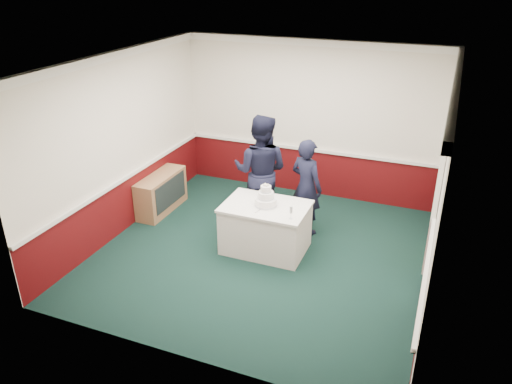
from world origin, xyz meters
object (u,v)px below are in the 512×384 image
at_px(person_man, 261,171).
at_px(person_woman, 306,187).
at_px(wedding_cake, 266,199).
at_px(cake_knife, 259,210).
at_px(cake_table, 266,227).
at_px(champagne_flute, 291,210).
at_px(sideboard, 161,193).

relative_size(person_man, person_woman, 1.19).
distance_m(wedding_cake, cake_knife, 0.23).
height_order(cake_table, person_man, person_man).
bearing_deg(cake_table, person_woman, 63.40).
bearing_deg(champagne_flute, cake_table, 150.75).
relative_size(cake_table, champagne_flute, 6.44).
bearing_deg(sideboard, person_man, 6.36).
xyz_separation_m(sideboard, person_woman, (2.69, 0.22, 0.48)).
distance_m(cake_knife, person_woman, 1.11).
bearing_deg(wedding_cake, cake_table, -90.00).
xyz_separation_m(sideboard, cake_knife, (2.25, -0.79, 0.44)).
distance_m(sideboard, person_woman, 2.74).
height_order(wedding_cake, person_man, person_man).
distance_m(cake_table, cake_knife, 0.44).
bearing_deg(champagne_flute, person_man, 129.65).
bearing_deg(person_man, sideboard, 1.24).
relative_size(sideboard, wedding_cake, 3.30).
bearing_deg(cake_knife, person_woman, 81.03).
distance_m(sideboard, person_man, 2.00).
bearing_deg(wedding_cake, person_man, 116.37).
height_order(sideboard, wedding_cake, wedding_cake).
bearing_deg(cake_table, champagne_flute, -29.25).
bearing_deg(cake_knife, person_man, 124.55).
bearing_deg(wedding_cake, sideboard, 165.39).
distance_m(cake_table, champagne_flute, 0.78).
xyz_separation_m(person_man, person_woman, (0.81, 0.02, -0.16)).
bearing_deg(person_woman, person_man, 23.44).
height_order(cake_table, champagne_flute, champagne_flute).
height_order(wedding_cake, cake_knife, wedding_cake).
bearing_deg(person_woman, champagne_flute, 117.03).
height_order(sideboard, person_woman, person_woman).
bearing_deg(cake_table, person_man, 116.37).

